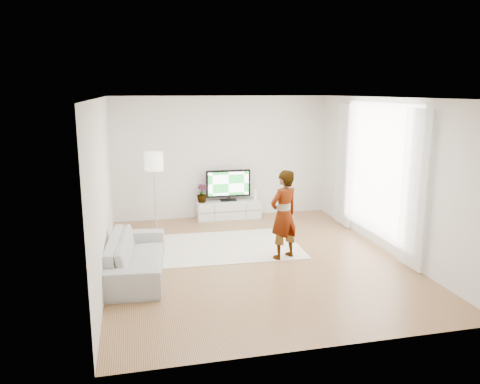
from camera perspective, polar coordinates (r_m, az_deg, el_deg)
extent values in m
plane|color=#B0764F|center=(8.35, 1.77, -8.18)|extent=(6.00, 6.00, 0.00)
plane|color=white|center=(7.82, 1.91, 11.42)|extent=(6.00, 6.00, 0.00)
cube|color=silver|center=(7.73, -16.39, 0.46)|extent=(0.02, 6.00, 2.80)
cube|color=silver|center=(8.93, 17.55, 1.92)|extent=(0.02, 6.00, 2.80)
cube|color=silver|center=(10.86, -2.20, 4.24)|extent=(5.00, 0.02, 2.80)
cube|color=silver|center=(5.21, 10.29, -4.85)|extent=(5.00, 0.02, 2.80)
cube|color=white|center=(9.17, 16.53, 2.56)|extent=(0.01, 2.60, 2.50)
cube|color=white|center=(8.06, 20.48, 0.28)|extent=(0.04, 0.70, 2.60)
cube|color=white|center=(10.28, 12.58, 3.22)|extent=(0.04, 0.70, 2.60)
cube|color=silver|center=(10.88, -1.39, -2.15)|extent=(1.47, 0.41, 0.41)
cube|color=black|center=(10.68, -1.16, -2.42)|extent=(1.42, 0.00, 0.01)
cube|color=black|center=(10.62, -3.10, -2.53)|extent=(0.01, 0.00, 0.36)
cube|color=black|center=(10.76, 0.75, -2.31)|extent=(0.01, 0.00, 0.36)
cube|color=black|center=(10.86, -1.43, -1.01)|extent=(0.37, 0.20, 0.02)
cube|color=black|center=(10.85, -1.43, -0.77)|extent=(0.07, 0.05, 0.07)
cube|color=black|center=(10.78, -1.44, 1.05)|extent=(1.04, 0.06, 0.63)
cube|color=#17912B|center=(10.74, -1.40, 1.02)|extent=(0.94, 0.01, 0.54)
cube|color=white|center=(10.95, 1.90, -0.31)|extent=(0.09, 0.18, 0.24)
cube|color=#4CB2FF|center=(10.86, 2.02, -0.30)|extent=(0.01, 0.00, 0.13)
imported|color=#3F7238|center=(10.68, -4.68, -0.18)|extent=(0.28, 0.28, 0.41)
cube|color=white|center=(8.99, -1.31, -6.61)|extent=(2.70, 1.99, 0.01)
imported|color=#334772|center=(8.18, 5.36, -2.76)|extent=(0.68, 0.58, 1.58)
imported|color=#A7A7A2|center=(7.76, -12.54, -7.60)|extent=(1.03, 2.22, 0.63)
cylinder|color=silver|center=(9.94, -10.12, -4.92)|extent=(0.29, 0.29, 0.02)
cylinder|color=silver|center=(9.76, -10.27, -1.18)|extent=(0.04, 0.04, 1.31)
cylinder|color=white|center=(9.61, -10.46, 3.71)|extent=(0.38, 0.38, 0.37)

